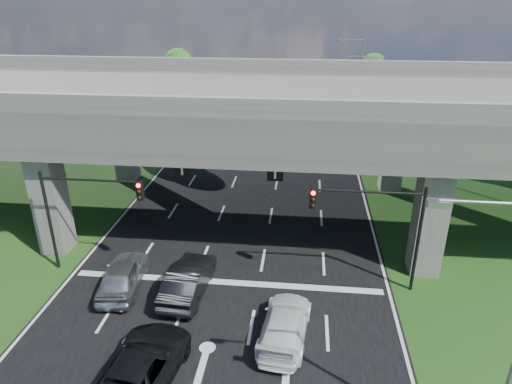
% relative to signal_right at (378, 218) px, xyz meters
% --- Properties ---
extents(ground, '(160.00, 160.00, 0.00)m').
position_rel_signal_right_xyz_m(ground, '(-7.82, -3.94, -4.19)').
color(ground, '#1C4115').
rests_on(ground, ground).
extents(road, '(18.00, 120.00, 0.03)m').
position_rel_signal_right_xyz_m(road, '(-7.82, 6.06, -4.17)').
color(road, black).
rests_on(road, ground).
extents(overpass, '(80.00, 15.00, 10.00)m').
position_rel_signal_right_xyz_m(overpass, '(-7.82, 8.06, 3.73)').
color(overpass, '#3A3835').
rests_on(overpass, ground).
extents(warehouse, '(20.00, 10.00, 4.00)m').
position_rel_signal_right_xyz_m(warehouse, '(-33.82, 31.06, -2.19)').
color(warehouse, '#9E9E99').
rests_on(warehouse, ground).
extents(signal_right, '(5.76, 0.54, 6.00)m').
position_rel_signal_right_xyz_m(signal_right, '(0.00, 0.00, 0.00)').
color(signal_right, black).
rests_on(signal_right, ground).
extents(signal_left, '(5.76, 0.54, 6.00)m').
position_rel_signal_right_xyz_m(signal_left, '(-15.65, 0.00, 0.00)').
color(signal_left, black).
rests_on(signal_left, ground).
extents(streetlight_near, '(3.38, 0.25, 10.00)m').
position_rel_signal_right_xyz_m(streetlight_near, '(2.27, -9.94, 1.66)').
color(streetlight_near, gray).
rests_on(streetlight_near, ground).
extents(streetlight_far, '(3.38, 0.25, 10.00)m').
position_rel_signal_right_xyz_m(streetlight_far, '(2.27, 20.06, 1.66)').
color(streetlight_far, gray).
rests_on(streetlight_far, ground).
extents(streetlight_beyond, '(3.38, 0.25, 10.00)m').
position_rel_signal_right_xyz_m(streetlight_beyond, '(2.27, 36.06, 1.66)').
color(streetlight_beyond, gray).
rests_on(streetlight_beyond, ground).
extents(tree_left_near, '(4.50, 4.50, 7.80)m').
position_rel_signal_right_xyz_m(tree_left_near, '(-21.78, 22.06, 0.63)').
color(tree_left_near, black).
rests_on(tree_left_near, ground).
extents(tree_left_mid, '(3.91, 3.90, 6.76)m').
position_rel_signal_right_xyz_m(tree_left_mid, '(-24.78, 30.06, -0.01)').
color(tree_left_mid, black).
rests_on(tree_left_mid, ground).
extents(tree_left_far, '(4.80, 4.80, 8.32)m').
position_rel_signal_right_xyz_m(tree_left_far, '(-20.78, 38.06, 0.95)').
color(tree_left_far, black).
rests_on(tree_left_far, ground).
extents(tree_right_near, '(4.20, 4.20, 7.28)m').
position_rel_signal_right_xyz_m(tree_right_near, '(5.22, 24.06, 0.31)').
color(tree_right_near, black).
rests_on(tree_right_near, ground).
extents(tree_right_mid, '(3.91, 3.90, 6.76)m').
position_rel_signal_right_xyz_m(tree_right_mid, '(8.22, 32.06, -0.01)').
color(tree_right_mid, black).
rests_on(tree_right_mid, ground).
extents(tree_right_far, '(4.50, 4.50, 7.80)m').
position_rel_signal_right_xyz_m(tree_right_far, '(4.22, 40.06, 0.63)').
color(tree_right_far, black).
rests_on(tree_right_far, ground).
extents(car_silver, '(2.52, 5.10, 1.67)m').
position_rel_signal_right_xyz_m(car_silver, '(-13.22, -1.53, -3.32)').
color(car_silver, '#A8ABAF').
rests_on(car_silver, road).
extents(car_dark, '(2.08, 5.25, 1.70)m').
position_rel_signal_right_xyz_m(car_dark, '(-9.62, -1.61, -3.31)').
color(car_dark, black).
rests_on(car_dark, road).
extents(car_white, '(2.59, 5.28, 1.48)m').
position_rel_signal_right_xyz_m(car_white, '(-4.40, -4.47, -3.42)').
color(car_white, white).
rests_on(car_white, road).
extents(car_trailing, '(3.46, 6.21, 1.64)m').
position_rel_signal_right_xyz_m(car_trailing, '(-10.06, -7.89, -3.34)').
color(car_trailing, black).
rests_on(car_trailing, road).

